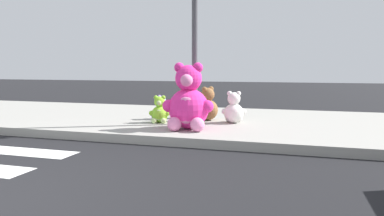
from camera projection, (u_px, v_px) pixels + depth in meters
The scene contains 8 objects.
sidewalk at pixel (162, 120), 8.02m from camera, with size 28.00×4.40×0.15m, color #9E9B93.
sign_pole at pixel (195, 34), 6.77m from camera, with size 0.56×0.11×3.20m.
plush_pink_large at pixel (188, 103), 6.34m from camera, with size 0.90×0.81×1.17m.
plush_white at pixel (234, 110), 7.08m from camera, with size 0.48×0.44×0.63m.
plush_teal at pixel (187, 108), 7.75m from camera, with size 0.41×0.43×0.57m.
plush_lavender at pixel (161, 110), 7.59m from camera, with size 0.36×0.37×0.51m.
plush_lime at pixel (160, 112), 7.11m from camera, with size 0.41×0.38×0.54m.
plush_brown at pixel (207, 107), 7.45m from camera, with size 0.50×0.49×0.70m.
Camera 1 is at (2.95, -2.20, 1.22)m, focal length 33.84 mm.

